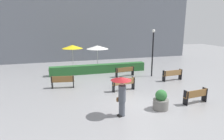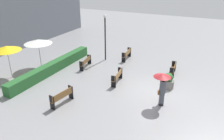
{
  "view_description": "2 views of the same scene",
  "coord_description": "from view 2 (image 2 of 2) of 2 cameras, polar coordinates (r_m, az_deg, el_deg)",
  "views": [
    {
      "loc": [
        -4.49,
        -9.63,
        4.61
      ],
      "look_at": [
        -0.31,
        4.57,
        1.13
      ],
      "focal_mm": 31.17,
      "sensor_mm": 36.0,
      "label": 1
    },
    {
      "loc": [
        -13.11,
        -3.28,
        7.51
      ],
      "look_at": [
        -1.21,
        2.63,
        1.57
      ],
      "focal_mm": 34.89,
      "sensor_mm": 36.0,
      "label": 2
    }
  ],
  "objects": [
    {
      "name": "planter_pot",
      "position": [
        15.92,
        14.44,
        -2.92
      ],
      "size": [
        0.85,
        0.85,
        1.13
      ],
      "color": "slate",
      "rests_on": "ground"
    },
    {
      "name": "bench_back_row",
      "position": [
        18.9,
        -6.87,
        2.16
      ],
      "size": [
        1.82,
        0.62,
        0.85
      ],
      "color": "brown",
      "rests_on": "ground"
    },
    {
      "name": "patio_umbrella_yellow",
      "position": [
        18.1,
        -25.94,
        5.13
      ],
      "size": [
        2.12,
        2.12,
        2.55
      ],
      "color": "silver",
      "rests_on": "ground"
    },
    {
      "name": "bench_mid_center",
      "position": [
        16.07,
        1.44,
        -1.62
      ],
      "size": [
        1.71,
        0.54,
        0.91
      ],
      "color": "#9E7242",
      "rests_on": "ground"
    },
    {
      "name": "bench_far_left",
      "position": [
        13.87,
        -12.93,
        -6.73
      ],
      "size": [
        1.69,
        0.61,
        0.93
      ],
      "color": "olive",
      "rests_on": "ground"
    },
    {
      "name": "patio_umbrella_white",
      "position": [
        19.1,
        -18.83,
        7.06
      ],
      "size": [
        2.28,
        2.28,
        2.51
      ],
      "color": "silver",
      "rests_on": "ground"
    },
    {
      "name": "ground_plane",
      "position": [
        15.46,
        10.84,
        -5.46
      ],
      "size": [
        60.0,
        60.0,
        0.0
      ],
      "primitive_type": "plane",
      "color": "gray"
    },
    {
      "name": "hedge_strip",
      "position": [
        18.59,
        -15.14,
        0.77
      ],
      "size": [
        9.29,
        0.7,
        0.83
      ],
      "primitive_type": "cube",
      "color": "#28602D",
      "rests_on": "ground"
    },
    {
      "name": "bench_far_right",
      "position": [
        20.61,
        3.94,
        4.25
      ],
      "size": [
        1.81,
        0.49,
        0.91
      ],
      "color": "#9E7242",
      "rests_on": "ground"
    },
    {
      "name": "pedestrian_with_umbrella",
      "position": [
        13.44,
        13.03,
        -3.79
      ],
      "size": [
        1.05,
        1.05,
        2.05
      ],
      "color": "#4C515B",
      "rests_on": "ground"
    },
    {
      "name": "bench_near_right",
      "position": [
        18.1,
        15.78,
        0.37
      ],
      "size": [
        1.61,
        0.51,
        0.87
      ],
      "color": "olive",
      "rests_on": "ground"
    },
    {
      "name": "lamp_post",
      "position": [
        19.85,
        -1.81,
        9.62
      ],
      "size": [
        0.28,
        0.28,
        4.2
      ],
      "color": "black",
      "rests_on": "ground"
    }
  ]
}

